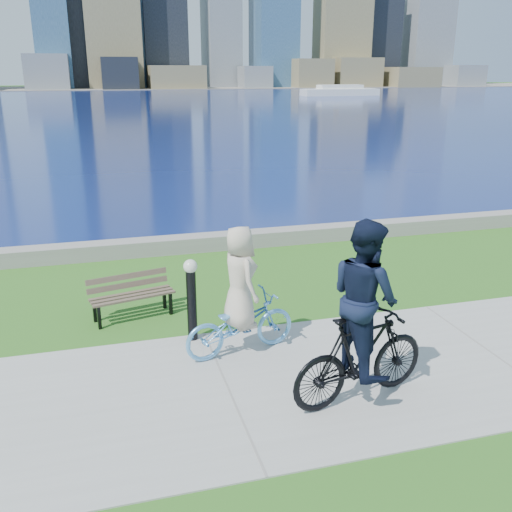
{
  "coord_description": "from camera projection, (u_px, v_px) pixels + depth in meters",
  "views": [
    {
      "loc": [
        -5.42,
        -6.42,
        4.03
      ],
      "look_at": [
        -3.02,
        2.18,
        1.1
      ],
      "focal_mm": 40.0,
      "sensor_mm": 36.0,
      "label": 1
    }
  ],
  "objects": [
    {
      "name": "park_bench",
      "position": [
        131.0,
        292.0,
        9.63
      ],
      "size": [
        1.47,
        0.78,
        0.72
      ],
      "rotation": [
        0.0,
        0.0,
        0.23
      ],
      "color": "black",
      "rests_on": "ground"
    },
    {
      "name": "bollard_lamp",
      "position": [
        191.0,
        295.0,
        8.68
      ],
      "size": [
        0.21,
        0.21,
        1.33
      ],
      "color": "black",
      "rests_on": "ground"
    },
    {
      "name": "cyclist_woman",
      "position": [
        240.0,
        307.0,
        8.28
      ],
      "size": [
        0.95,
        1.81,
        1.94
      ],
      "rotation": [
        0.0,
        0.0,
        1.78
      ],
      "color": "#60ACEA",
      "rests_on": "ground"
    },
    {
      "name": "concrete_path",
      "position": [
        490.0,
        352.0,
        8.51
      ],
      "size": [
        80.0,
        3.5,
        0.02
      ],
      "primitive_type": "cube",
      "color": "#9B9B96",
      "rests_on": "ground"
    },
    {
      "name": "bay_water",
      "position": [
        135.0,
        102.0,
        74.4
      ],
      "size": [
        320.0,
        131.0,
        0.01
      ],
      "primitive_type": "cube",
      "color": "navy",
      "rests_on": "ground"
    },
    {
      "name": "far_shore",
      "position": [
        116.0,
        88.0,
        127.46
      ],
      "size": [
        320.0,
        30.0,
        0.12
      ],
      "primitive_type": "cube",
      "color": "slate",
      "rests_on": "ground"
    },
    {
      "name": "cyclist_man",
      "position": [
        362.0,
        328.0,
        6.99
      ],
      "size": [
        0.97,
        2.04,
        2.37
      ],
      "rotation": [
        0.0,
        0.0,
        1.78
      ],
      "color": "black",
      "rests_on": "ground"
    },
    {
      "name": "ground",
      "position": [
        490.0,
        353.0,
        8.51
      ],
      "size": [
        320.0,
        320.0,
        0.0
      ],
      "primitive_type": "plane",
      "color": "#275C18",
      "rests_on": "ground"
    },
    {
      "name": "seawall",
      "position": [
        330.0,
        232.0,
        14.13
      ],
      "size": [
        90.0,
        0.5,
        0.35
      ],
      "primitive_type": "cube",
      "color": "gray",
      "rests_on": "ground"
    },
    {
      "name": "ferry_far",
      "position": [
        340.0,
        91.0,
        90.82
      ],
      "size": [
        12.33,
        3.52,
        1.67
      ],
      "color": "silver",
      "rests_on": "ground"
    }
  ]
}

